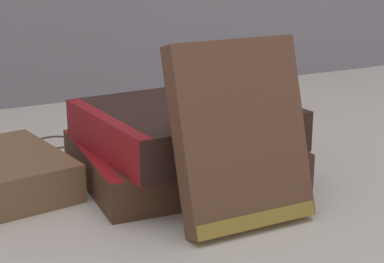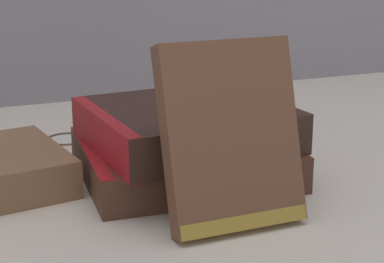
% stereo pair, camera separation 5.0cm
% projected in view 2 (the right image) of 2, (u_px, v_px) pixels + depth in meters
% --- Properties ---
extents(ground_plane, '(3.00, 3.00, 0.00)m').
position_uv_depth(ground_plane, '(156.00, 182.00, 0.61)').
color(ground_plane, beige).
extents(book_flat_bottom, '(0.21, 0.19, 0.04)m').
position_uv_depth(book_flat_bottom, '(178.00, 159.00, 0.63)').
color(book_flat_bottom, '#4C2D1E').
rests_on(book_flat_bottom, ground_plane).
extents(book_flat_top, '(0.19, 0.17, 0.04)m').
position_uv_depth(book_flat_top, '(182.00, 126.00, 0.61)').
color(book_flat_top, '#331E19').
rests_on(book_flat_top, book_flat_bottom).
extents(book_leaning_front, '(0.11, 0.06, 0.15)m').
position_uv_depth(book_leaning_front, '(232.00, 142.00, 0.51)').
color(book_leaning_front, brown).
rests_on(book_leaning_front, ground_plane).
extents(pocket_watch, '(0.05, 0.05, 0.01)m').
position_uv_depth(pocket_watch, '(236.00, 106.00, 0.59)').
color(pocket_watch, silver).
rests_on(pocket_watch, book_flat_top).
extents(reading_glasses, '(0.11, 0.06, 0.00)m').
position_uv_depth(reading_glasses, '(92.00, 136.00, 0.75)').
color(reading_glasses, '#4C3828').
rests_on(reading_glasses, ground_plane).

